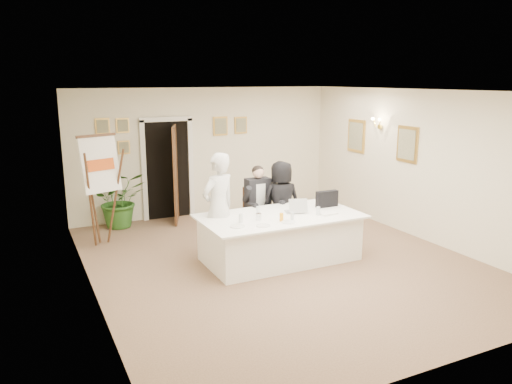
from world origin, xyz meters
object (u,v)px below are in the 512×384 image
Objects in this scene: standing_man at (219,207)px; oj_glass at (281,217)px; laptop at (295,204)px; paper_stack at (328,213)px; potted_palm at (120,200)px; steel_jug at (259,217)px; seated_man at (259,203)px; standing_woman at (281,202)px; laptop_bag at (327,199)px; conference_table at (280,237)px; flip_chart at (99,196)px.

oj_glass is at bearing 114.31° from standing_man.
oj_glass is at bearing -124.24° from laptop.
standing_man is 6.23× the size of paper_stack.
potted_palm reaches higher than steel_jug.
steel_jug is (-0.58, -1.16, 0.11)m from seated_man.
standing_woman reaches higher than laptop_bag.
laptop_bag is 3.72× the size of steel_jug.
conference_table is at bearing -57.04° from potted_palm.
potted_palm is at bearing 134.85° from laptop_bag.
seated_man is at bearing 78.42° from oj_glass.
flip_chart is at bearing 147.47° from seated_man.
conference_table is at bearing 13.22° from steel_jug.
laptop_bag is (3.03, -2.99, 0.35)m from potted_palm.
laptop_bag is 1.25m from oj_glass.
seated_man reaches higher than oj_glass.
flip_chart is at bearing 161.58° from laptop.
potted_palm is 3.93m from oj_glass.
paper_stack is (3.31, -2.36, -0.13)m from flip_chart.
standing_woman is 5.21× the size of paper_stack.
laptop is (0.18, -0.99, 0.19)m from seated_man.
flip_chart is 1.31× the size of standing_woman.
laptop is 3.11× the size of steel_jug.
paper_stack is 0.90m from oj_glass.
laptop is at bearing 39.31° from oj_glass.
standing_woman is at bearing 61.33° from oj_glass.
laptop is 0.83× the size of laptop_bag.
laptop is (2.34, -3.06, 0.34)m from potted_palm.
seated_man is 4.24× the size of laptop.
conference_table is 1.14m from laptop_bag.
oj_glass is at bearing -61.45° from potted_palm.
seated_man is 1.24m from standing_man.
standing_man is 1.29m from laptop.
paper_stack is at bearing -35.50° from flip_chart.
standing_man reaches higher than paper_stack.
paper_stack is (-0.26, -0.42, -0.13)m from laptop_bag.
seated_man is at bearing 133.01° from laptop_bag.
laptop_bag is (1.01, 0.13, 0.53)m from conference_table.
flip_chart is at bearing 141.13° from conference_table.
standing_man is at bearing 136.12° from oj_glass.
laptop is at bearing 10.93° from conference_table.
flip_chart reaches higher than seated_man.
potted_palm is at bearing 122.96° from conference_table.
conference_table is at bearing 158.52° from paper_stack.
oj_glass is at bearing -44.70° from flip_chart.
potted_palm is 3.60m from steel_jug.
paper_stack is at bearing 107.58° from standing_woman.
oj_glass is (-1.16, -0.45, -0.08)m from laptop_bag.
conference_table is at bearing 64.73° from oj_glass.
seated_man is 3.54× the size of laptop_bag.
flip_chart is at bearing -117.26° from potted_palm.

